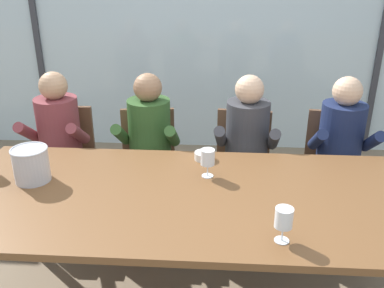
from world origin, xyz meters
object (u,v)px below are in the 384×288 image
Objects in this scene: person_olive_shirt at (148,143)px; person_navy_polo at (342,148)px; chair_near_curtain at (66,154)px; chair_right_of_center at (332,160)px; dining_table at (188,203)px; tasting_bowl at (204,156)px; ice_bucket_primary at (31,164)px; chair_left_of_center at (148,157)px; chair_center at (242,159)px; wine_glass_center_pour at (284,218)px; wine_glass_by_left_taster at (208,158)px; person_maroon_top at (57,141)px; person_charcoal_jacket at (246,146)px.

person_navy_polo is (1.42, 0.00, 0.00)m from person_olive_shirt.
chair_near_curtain is 2.11m from chair_right_of_center.
tasting_bowl reaches higher than dining_table.
chair_left_of_center is at bearing 58.36° from ice_bucket_primary.
ice_bucket_primary is (-0.53, -0.87, 0.35)m from chair_left_of_center.
chair_left_of_center is 0.74m from chair_center.
tasting_bowl is at bearing -27.57° from chair_near_curtain.
wine_glass_center_pour reaches higher than chair_right_of_center.
wine_glass_center_pour is at bearing -79.53° from chair_center.
wine_glass_by_left_taster is at bearing -35.74° from chair_near_curtain.
person_maroon_top is (-2.12, -0.16, 0.17)m from chair_right_of_center.
chair_left_of_center is 0.21m from person_olive_shirt.
person_navy_polo is (2.12, 0.00, 0.00)m from person_maroon_top.
chair_center is at bearing 70.27° from dining_table.
wine_glass_by_left_taster is (1.16, -0.63, 0.19)m from person_maroon_top.
chair_near_curtain is 1.00× the size of chair_center.
wine_glass_center_pour is at bearing -19.78° from ice_bucket_primary.
dining_table is at bearing -75.12° from chair_left_of_center.
person_maroon_top is at bearing 160.80° from tasting_bowl.
person_navy_polo is 2.12m from ice_bucket_primary.
tasting_bowl is (-0.98, -0.55, 0.27)m from chair_right_of_center.
tasting_bowl is at bearing 97.91° from wine_glass_by_left_taster.
person_olive_shirt is (0.02, -0.12, 0.17)m from chair_left_of_center.
chair_near_curtain is 0.73m from person_olive_shirt.
chair_right_of_center is at bearing -1.74° from chair_near_curtain.
person_navy_polo reaches higher than dining_table.
chair_left_of_center is 1.00× the size of chair_right_of_center.
person_maroon_top is 1.20m from tasting_bowl.
tasting_bowl is (0.07, 0.45, 0.08)m from dining_table.
tasting_bowl is (1.13, -0.39, 0.09)m from person_maroon_top.
person_navy_polo is 6.90× the size of wine_glass_center_pour.
person_charcoal_jacket is at bearing -15.96° from chair_left_of_center.
chair_near_curtain is 0.73× the size of person_maroon_top.
wine_glass_by_left_taster is at bearing 6.61° from ice_bucket_primary.
chair_right_of_center is 1.56m from wine_glass_center_pour.
chair_right_of_center reaches higher than tasting_bowl.
wine_glass_by_left_taster is (-0.25, -0.76, 0.36)m from chair_center.
dining_table is at bearing -98.78° from tasting_bowl.
chair_center is 1.00× the size of chair_right_of_center.
person_charcoal_jacket is at bearing 94.40° from wine_glass_center_pour.
dining_table is at bearing -104.04° from chair_center.
tasting_bowl is 0.25m from wine_glass_by_left_taster.
chair_left_of_center is 0.73× the size of person_olive_shirt.
ice_bucket_primary is (0.14, -0.88, 0.35)m from chair_near_curtain.
person_navy_polo is 1.16m from wine_glass_by_left_taster.
wine_glass_by_left_taster is at bearing -132.80° from chair_right_of_center.
dining_table is 0.46m from tasting_bowl.
ice_bucket_primary is (-0.56, -0.74, 0.18)m from person_olive_shirt.
ice_bucket_primary is 1.03m from wine_glass_by_left_taster.
dining_table is at bearing -6.19° from ice_bucket_primary.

